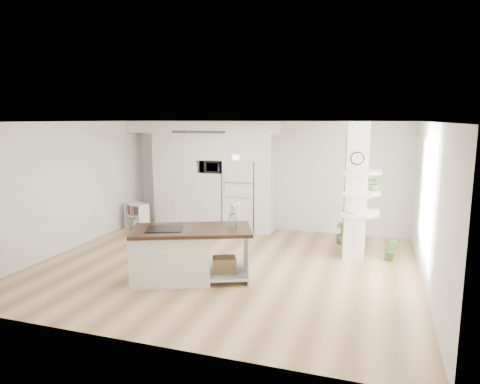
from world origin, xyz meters
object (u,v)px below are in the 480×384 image
(refrigerator, at_px, (241,195))
(kitchen_island, at_px, (179,253))
(bookshelf, at_px, (138,218))
(floor_plant_a, at_px, (391,249))

(refrigerator, height_order, kitchen_island, refrigerator)
(kitchen_island, bearing_deg, bookshelf, 109.90)
(refrigerator, height_order, bookshelf, refrigerator)
(kitchen_island, relative_size, bookshelf, 3.32)
(refrigerator, relative_size, kitchen_island, 0.79)
(kitchen_island, distance_m, floor_plant_a, 4.13)
(refrigerator, xyz_separation_m, kitchen_island, (0.01, -3.59, -0.40))
(refrigerator, bearing_deg, kitchen_island, -89.80)
(refrigerator, relative_size, bookshelf, 2.61)
(refrigerator, distance_m, floor_plant_a, 3.86)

